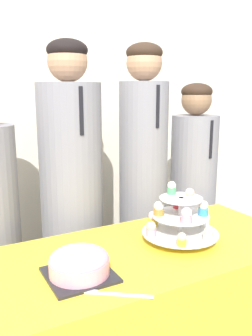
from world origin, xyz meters
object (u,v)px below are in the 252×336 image
round_cake (79,263)px  student_3 (192,204)px  cake_knife (100,293)px  cupcake_stand (180,218)px  student_1 (72,211)px  student_2 (143,195)px

round_cake → student_3: student_3 is taller
cake_knife → student_3: size_ratio=0.15×
cupcake_stand → student_1: 0.63m
round_cake → student_2: (0.64, 0.64, -0.01)m
cupcake_stand → student_3: 0.80m
cupcake_stand → student_3: student_3 is taller
cake_knife → student_2: size_ratio=0.13×
cake_knife → cupcake_stand: 0.52m
cake_knife → student_3: student_3 is taller
cake_knife → student_2: (0.63, 0.77, 0.03)m
cupcake_stand → student_2: 0.59m
student_1 → student_2: 0.43m
student_1 → student_3: student_1 is taller
student_1 → student_2: (0.43, -0.00, 0.02)m
round_cake → student_3: (1.01, 0.64, -0.13)m
cake_knife → student_1: (0.19, 0.77, 0.01)m
student_3 → cupcake_stand: bearing=-133.4°
cupcake_stand → student_1: size_ratio=0.20×
cake_knife → round_cake: bearing=133.4°
cake_knife → student_3: (0.99, 0.77, -0.08)m
cake_knife → cupcake_stand: cupcake_stand is taller
cake_knife → student_3: 1.26m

